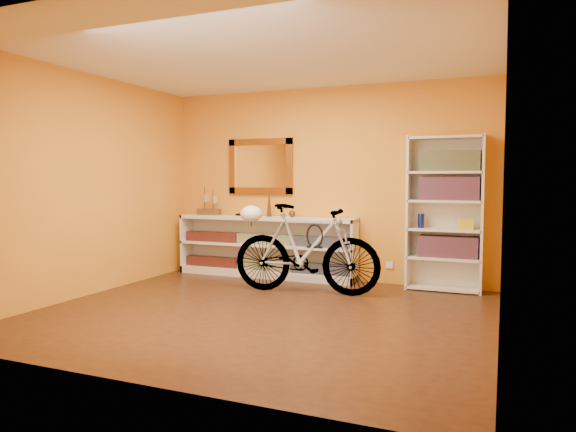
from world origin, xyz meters
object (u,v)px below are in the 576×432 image
at_px(bookcase, 445,213).
at_px(bicycle, 306,249).
at_px(helmet, 251,214).
at_px(console_unit, 266,247).

height_order(bookcase, bicycle, bookcase).
distance_m(bicycle, helmet, 0.81).
relative_size(console_unit, bicycle, 1.43).
xyz_separation_m(console_unit, bicycle, (0.89, -0.78, 0.11)).
distance_m(console_unit, helmet, 1.01).
distance_m(console_unit, bookcase, 2.46).
bearing_deg(bookcase, helmet, -158.38).
bearing_deg(bicycle, console_unit, 43.37).
xyz_separation_m(console_unit, helmet, (0.20, -0.85, 0.52)).
distance_m(console_unit, bicycle, 1.19).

